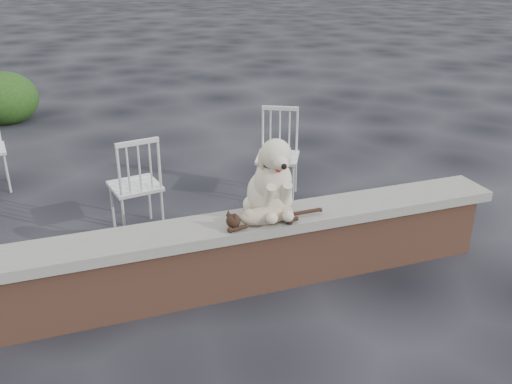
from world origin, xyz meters
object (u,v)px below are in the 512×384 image
object	(u,v)px
dog	(270,174)
chair_d	(278,156)
cat	(266,214)
chair_c	(135,184)

from	to	relation	value
dog	chair_d	size ratio (longest dim) A/B	0.69
cat	chair_d	xyz separation A→B (m)	(0.73, 1.61, -0.19)
chair_c	dog	bearing A→B (deg)	115.63
cat	chair_c	bearing A→B (deg)	122.30
chair_d	dog	bearing A→B (deg)	-86.20
dog	chair_d	distance (m)	1.66
cat	chair_c	world-z (taller)	chair_c
dog	chair_d	world-z (taller)	dog
cat	chair_d	bearing A→B (deg)	68.16
cat	chair_c	size ratio (longest dim) A/B	0.96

